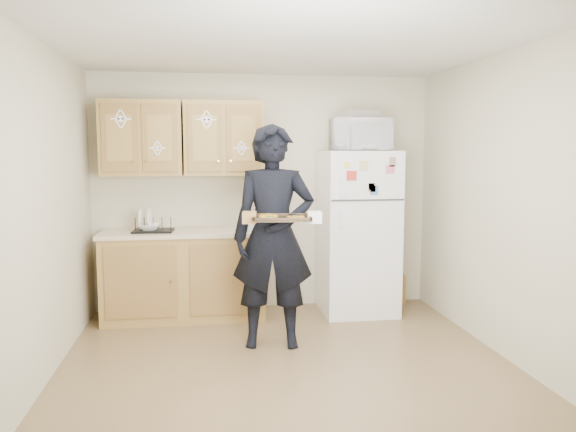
{
  "coord_description": "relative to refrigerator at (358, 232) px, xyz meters",
  "views": [
    {
      "loc": [
        -0.63,
        -4.22,
        1.7
      ],
      "look_at": [
        0.07,
        0.45,
        1.15
      ],
      "focal_mm": 35.0,
      "sensor_mm": 36.0,
      "label": 1
    }
  ],
  "objects": [
    {
      "name": "pizza_front_left",
      "position": [
        -1.08,
        -1.26,
        0.32
      ],
      "size": [
        0.16,
        0.16,
        0.02
      ],
      "primitive_type": "cylinder",
      "color": "#FFA620",
      "rests_on": "baking_tray"
    },
    {
      "name": "wall_back",
      "position": [
        -0.95,
        0.37,
        0.4
      ],
      "size": [
        3.6,
        0.04,
        2.5
      ],
      "primitive_type": "cube",
      "color": "beige",
      "rests_on": "floor"
    },
    {
      "name": "cereal_box",
      "position": [
        0.52,
        0.24,
        -0.69
      ],
      "size": [
        0.2,
        0.07,
        0.32
      ],
      "primitive_type": "cube",
      "color": "gold",
      "rests_on": "floor"
    },
    {
      "name": "dish_rack",
      "position": [
        -2.09,
        0.01,
        0.13
      ],
      "size": [
        0.4,
        0.31,
        0.15
      ],
      "primitive_type": "cube",
      "rotation": [
        0.0,
        0.0,
        -0.06
      ],
      "color": "black",
      "rests_on": "countertop"
    },
    {
      "name": "pizza_back_left",
      "position": [
        -1.06,
        -1.11,
        0.32
      ],
      "size": [
        0.16,
        0.16,
        0.02
      ],
      "primitive_type": "cylinder",
      "color": "#FFA620",
      "rests_on": "baking_tray"
    },
    {
      "name": "refrigerator",
      "position": [
        0.0,
        0.0,
        0.0
      ],
      "size": [
        0.75,
        0.7,
        1.7
      ],
      "primitive_type": "cube",
      "color": "white",
      "rests_on": "floor"
    },
    {
      "name": "upper_cab_right",
      "position": [
        -1.38,
        0.18,
        0.98
      ],
      "size": [
        0.8,
        0.33,
        0.75
      ],
      "primitive_type": "cube",
      "color": "olive",
      "rests_on": "wall_back"
    },
    {
      "name": "wall_left",
      "position": [
        -2.75,
        -1.43,
        0.4
      ],
      "size": [
        0.04,
        3.6,
        2.5
      ],
      "primitive_type": "cube",
      "color": "beige",
      "rests_on": "floor"
    },
    {
      "name": "pizza_front_right",
      "position": [
        -0.87,
        -1.29,
        0.32
      ],
      "size": [
        0.16,
        0.16,
        0.02
      ],
      "primitive_type": "cylinder",
      "color": "#FFA620",
      "rests_on": "baking_tray"
    },
    {
      "name": "wall_front",
      "position": [
        -0.95,
        -3.23,
        0.4
      ],
      "size": [
        3.6,
        0.04,
        2.5
      ],
      "primitive_type": "cube",
      "color": "beige",
      "rests_on": "floor"
    },
    {
      "name": "floor",
      "position": [
        -0.95,
        -1.43,
        -0.85
      ],
      "size": [
        3.6,
        3.6,
        0.0
      ],
      "primitive_type": "plane",
      "color": "brown",
      "rests_on": "ground"
    },
    {
      "name": "base_cabinet",
      "position": [
        -1.8,
        0.05,
        -0.42
      ],
      "size": [
        1.6,
        0.6,
        0.86
      ],
      "primitive_type": "cube",
      "color": "olive",
      "rests_on": "floor"
    },
    {
      "name": "soap_bottle",
      "position": [
        -1.13,
        -0.07,
        0.15
      ],
      "size": [
        0.1,
        0.1,
        0.19
      ],
      "primitive_type": "imported",
      "rotation": [
        0.0,
        0.0,
        0.2
      ],
      "color": "white",
      "rests_on": "countertop"
    },
    {
      "name": "foil_pan",
      "position": [
        -0.0,
        -0.02,
        1.22
      ],
      "size": [
        0.39,
        0.29,
        0.08
      ],
      "primitive_type": "cube",
      "rotation": [
        0.0,
        0.0,
        0.12
      ],
      "color": "silver",
      "rests_on": "microwave"
    },
    {
      "name": "ceiling",
      "position": [
        -0.95,
        -1.43,
        1.65
      ],
      "size": [
        3.6,
        3.6,
        0.0
      ],
      "primitive_type": "plane",
      "color": "silver",
      "rests_on": "wall_back"
    },
    {
      "name": "baking_tray",
      "position": [
        -0.97,
        -1.2,
        0.31
      ],
      "size": [
        0.5,
        0.39,
        0.04
      ],
      "primitive_type": "cube",
      "rotation": [
        0.0,
        0.0,
        -0.11
      ],
      "color": "black",
      "rests_on": "person"
    },
    {
      "name": "bowl",
      "position": [
        -2.13,
        0.01,
        0.1
      ],
      "size": [
        0.24,
        0.24,
        0.06
      ],
      "primitive_type": "imported",
      "rotation": [
        0.0,
        0.0,
        -0.0
      ],
      "color": "white",
      "rests_on": "dish_rack"
    },
    {
      "name": "microwave",
      "position": [
        -0.0,
        -0.05,
        1.01
      ],
      "size": [
        0.61,
        0.43,
        0.33
      ],
      "primitive_type": "imported",
      "rotation": [
        0.0,
        0.0,
        -0.05
      ],
      "color": "white",
      "rests_on": "refrigerator"
    },
    {
      "name": "upper_cab_left",
      "position": [
        -2.2,
        0.18,
        0.98
      ],
      "size": [
        0.8,
        0.33,
        0.75
      ],
      "primitive_type": "cube",
      "color": "olive",
      "rests_on": "wall_back"
    },
    {
      "name": "wall_right",
      "position": [
        0.85,
        -1.43,
        0.4
      ],
      "size": [
        0.04,
        3.6,
        2.5
      ],
      "primitive_type": "cube",
      "color": "beige",
      "rests_on": "floor"
    },
    {
      "name": "countertop",
      "position": [
        -1.8,
        0.05,
        0.03
      ],
      "size": [
        1.64,
        0.64,
        0.04
      ],
      "primitive_type": "cube",
      "color": "beige",
      "rests_on": "base_cabinet"
    },
    {
      "name": "person",
      "position": [
        -1.0,
        -0.9,
        0.11
      ],
      "size": [
        0.75,
        0.54,
        1.93
      ],
      "primitive_type": "imported",
      "rotation": [
        0.0,
        0.0,
        -0.11
      ],
      "color": "black",
      "rests_on": "floor"
    }
  ]
}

